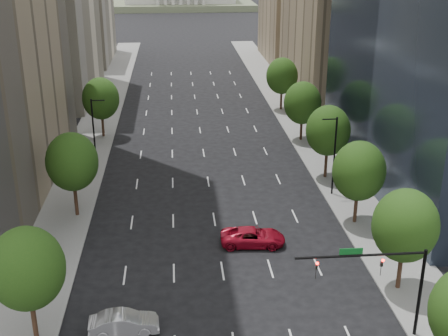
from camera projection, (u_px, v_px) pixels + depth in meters
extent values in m
cube|color=slate|center=(74.00, 185.00, 67.69)|extent=(6.00, 200.00, 0.15)
cube|color=slate|center=(337.00, 177.00, 70.18)|extent=(6.00, 200.00, 0.15)
cube|color=beige|center=(79.00, 22.00, 134.19)|extent=(14.00, 26.00, 18.00)
cube|color=#8C7759|center=(336.00, 10.00, 102.63)|extent=(14.00, 30.00, 30.00)
cube|color=#8C7759|center=(296.00, 25.00, 135.80)|extent=(14.00, 26.00, 16.00)
cylinder|color=#382316|center=(400.00, 267.00, 47.09)|extent=(0.36, 0.36, 4.00)
ellipsoid|color=#163A0F|center=(405.00, 226.00, 45.72)|extent=(5.20, 5.20, 5.98)
cylinder|color=#382316|center=(356.00, 205.00, 58.25)|extent=(0.36, 0.36, 3.90)
ellipsoid|color=#163A0F|center=(359.00, 171.00, 56.91)|extent=(5.20, 5.20, 5.98)
cylinder|color=#382316|center=(326.00, 162.00, 69.34)|extent=(0.36, 0.36, 4.10)
ellipsoid|color=#163A0F|center=(328.00, 131.00, 67.94)|extent=(5.20, 5.20, 5.98)
cylinder|color=#382316|center=(301.00, 128.00, 82.39)|extent=(0.36, 0.36, 3.80)
ellipsoid|color=#163A0F|center=(302.00, 103.00, 81.09)|extent=(5.20, 5.20, 5.98)
cylinder|color=#382316|center=(281.00, 98.00, 97.20)|extent=(0.36, 0.36, 4.00)
ellipsoid|color=#163A0F|center=(282.00, 76.00, 95.83)|extent=(5.20, 5.20, 5.98)
cylinder|color=#382316|center=(33.00, 315.00, 41.13)|extent=(0.36, 0.36, 4.00)
ellipsoid|color=#163A0F|center=(27.00, 269.00, 39.76)|extent=(5.20, 5.20, 5.98)
cylinder|color=#382316|center=(76.00, 198.00, 59.66)|extent=(0.36, 0.36, 4.15)
ellipsoid|color=#163A0F|center=(72.00, 162.00, 58.24)|extent=(5.20, 5.20, 5.98)
cylinder|color=#382316|center=(103.00, 124.00, 83.82)|extent=(0.36, 0.36, 3.95)
ellipsoid|color=#163A0F|center=(101.00, 99.00, 82.47)|extent=(5.20, 5.20, 5.98)
cylinder|color=black|center=(334.00, 157.00, 63.77)|extent=(0.20, 0.20, 9.00)
cylinder|color=black|center=(330.00, 119.00, 62.14)|extent=(1.60, 0.14, 0.14)
cylinder|color=black|center=(94.00, 135.00, 70.88)|extent=(0.20, 0.20, 9.00)
cylinder|color=black|center=(98.00, 100.00, 69.37)|extent=(1.60, 0.14, 0.14)
cylinder|color=black|center=(420.00, 294.00, 40.90)|extent=(0.24, 0.24, 7.00)
cylinder|color=black|center=(361.00, 255.00, 39.33)|extent=(9.00, 0.18, 0.18)
imported|color=black|center=(382.00, 262.00, 39.66)|extent=(0.18, 0.22, 1.10)
imported|color=black|center=(317.00, 265.00, 39.29)|extent=(0.18, 0.22, 1.10)
sphere|color=#FF0C07|center=(383.00, 260.00, 39.42)|extent=(0.20, 0.20, 0.20)
sphere|color=#FF0C07|center=(317.00, 263.00, 39.05)|extent=(0.20, 0.20, 0.20)
cube|color=#0C591E|center=(351.00, 251.00, 39.15)|extent=(1.60, 0.06, 0.45)
cube|color=#596647|center=(180.00, 4.00, 244.80)|extent=(60.00, 40.00, 2.50)
ellipsoid|color=olive|center=(22.00, 10.00, 533.73)|extent=(380.00, 342.00, 190.00)
ellipsoid|color=olive|center=(215.00, 12.00, 588.53)|extent=(440.00, 396.00, 240.00)
ellipsoid|color=olive|center=(368.00, 0.00, 636.79)|extent=(360.00, 324.00, 200.00)
imported|color=#A9AAAF|center=(124.00, 323.00, 42.19)|extent=(5.13, 2.09, 1.65)
imported|color=maroon|center=(253.00, 237.00, 54.40)|extent=(6.19, 3.22, 1.67)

